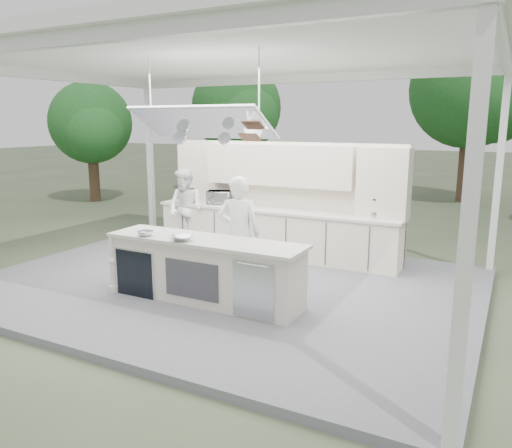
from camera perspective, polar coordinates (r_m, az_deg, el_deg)
The scene contains 12 objects.
ground at distance 8.50m, azimuth -3.52°, elevation -7.35°, with size 90.00×90.00×0.00m, color #4F593D.
stage_deck at distance 8.48m, azimuth -3.52°, elevation -6.97°, with size 8.00×6.00×0.12m, color #5C5D61.
tent at distance 8.09m, azimuth -3.89°, elevation 18.34°, with size 8.20×6.20×3.86m.
demo_island at distance 7.50m, azimuth -6.01°, elevation -5.23°, with size 3.10×0.79×0.95m.
back_counter at distance 9.95m, azimuth 2.10°, elevation -0.94°, with size 5.08×0.72×0.95m.
back_wall_unit at distance 9.80m, azimuth 5.04°, elevation 4.62°, with size 5.05×0.48×2.25m.
tree_cluster at distance 17.21m, azimuth 13.38°, elevation 13.06°, with size 19.55×9.40×5.85m.
head_chef at distance 7.83m, azimuth -1.96°, elevation -1.12°, with size 0.67×0.44×1.83m, color white.
sous_chef at distance 10.53m, azimuth -8.03°, elevation 1.69°, with size 0.82×0.64×1.69m, color silver.
toaster_oven at distance 10.46m, azimuth -4.21°, elevation 3.06°, with size 0.50×0.34×0.28m, color silver.
bowl_large at distance 7.29m, azimuth -8.49°, elevation -1.61°, with size 0.31×0.31×0.08m, color #AFB1B6.
bowl_small at distance 7.70m, azimuth -12.54°, elevation -1.06°, with size 0.24×0.24×0.08m, color silver.
Camera 1 is at (4.18, -6.87, 2.76)m, focal length 35.00 mm.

